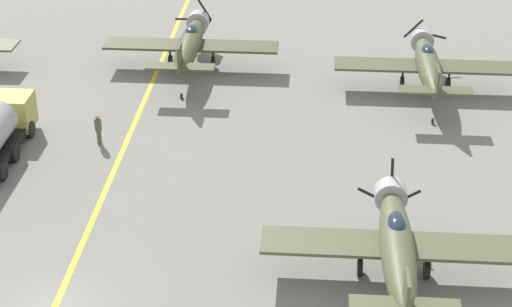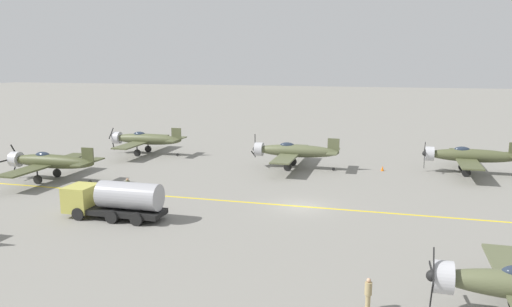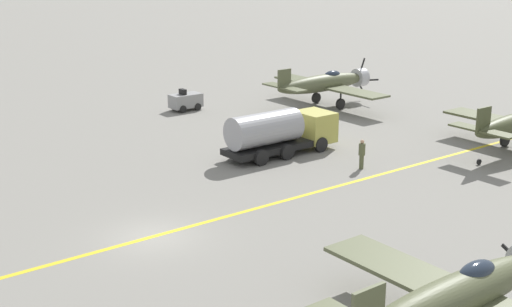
% 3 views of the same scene
% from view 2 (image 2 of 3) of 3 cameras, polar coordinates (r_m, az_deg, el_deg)
% --- Properties ---
extents(ground_plane, '(400.00, 400.00, 0.00)m').
position_cam_2_polar(ground_plane, '(42.53, 5.08, -6.04)').
color(ground_plane, gray).
extents(taxiway_stripe, '(0.30, 160.00, 0.01)m').
position_cam_2_polar(taxiway_stripe, '(42.53, 5.08, -6.04)').
color(taxiway_stripe, yellow).
rests_on(taxiway_stripe, ground).
extents(airplane_far_center, '(12.00, 9.98, 3.65)m').
position_cam_2_polar(airplane_far_center, '(54.97, -22.54, -0.85)').
color(airplane_far_center, '#464B2D').
rests_on(airplane_far_center, ground).
extents(airplane_far_right, '(12.00, 9.98, 3.65)m').
position_cam_2_polar(airplane_far_right, '(66.77, -12.60, 1.60)').
color(airplane_far_right, '#505536').
rests_on(airplane_far_right, ground).
extents(airplane_mid_right, '(12.00, 9.98, 3.80)m').
position_cam_2_polar(airplane_mid_right, '(56.77, 4.31, 0.28)').
color(airplane_mid_right, '#565B3C').
rests_on(airplane_mid_right, ground).
extents(airplane_near_right, '(12.00, 9.98, 3.65)m').
position_cam_2_polar(airplane_near_right, '(58.55, 23.16, -0.24)').
color(airplane_near_right, '#4B5031').
rests_on(airplane_near_right, ground).
extents(fuel_tanker, '(2.68, 8.00, 2.98)m').
position_cam_2_polar(fuel_tanker, '(40.42, -15.92, -5.08)').
color(fuel_tanker, black).
rests_on(fuel_tanker, ground).
extents(ground_crew_walking, '(0.40, 0.40, 1.85)m').
position_cam_2_polar(ground_crew_walking, '(46.01, -14.45, -3.76)').
color(ground_crew_walking, '#515638').
rests_on(ground_crew_walking, ground).
extents(ground_crew_inspecting, '(0.36, 0.36, 1.65)m').
position_cam_2_polar(ground_crew_inspecting, '(26.05, 12.70, -15.24)').
color(ground_crew_inspecting, tan).
rests_on(ground_crew_inspecting, ground).
extents(traffic_cone, '(0.36, 0.36, 0.55)m').
position_cam_2_polar(traffic_cone, '(57.45, 14.25, -1.67)').
color(traffic_cone, orange).
rests_on(traffic_cone, ground).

